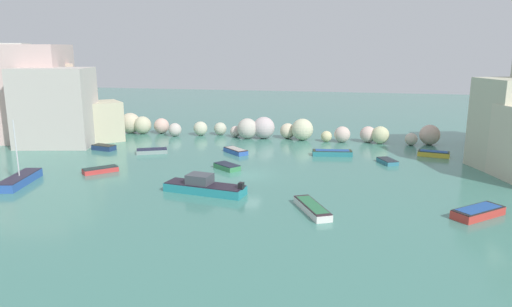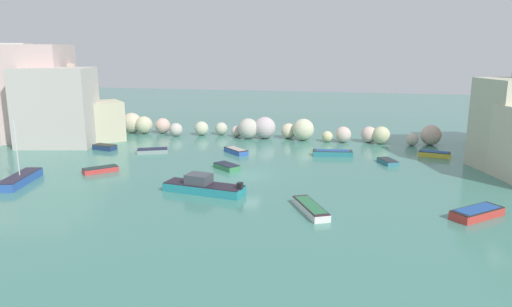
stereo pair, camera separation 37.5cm
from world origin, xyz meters
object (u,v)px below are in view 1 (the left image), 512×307
object	(u,v)px
moored_boat_3	(387,161)
moored_boat_5	(204,186)
moored_boat_4	(100,170)
moored_boat_9	(20,180)
moored_boat_10	(227,167)
moored_boat_2	(312,208)
moored_boat_0	(434,154)
moored_boat_7	(236,151)
moored_boat_8	(478,212)
moored_boat_1	(104,147)
moored_boat_6	(152,151)
moored_boat_11	(332,153)

from	to	relation	value
moored_boat_3	moored_boat_5	size ratio (longest dim) A/B	0.39
moored_boat_4	moored_boat_9	bearing A→B (deg)	-0.50
moored_boat_3	moored_boat_5	world-z (taller)	moored_boat_5
moored_boat_10	moored_boat_2	bearing A→B (deg)	169.70
moored_boat_9	moored_boat_10	bearing A→B (deg)	105.48
moored_boat_0	moored_boat_5	world-z (taller)	moored_boat_5
moored_boat_4	moored_boat_7	world-z (taller)	moored_boat_7
moored_boat_8	moored_boat_9	bearing A→B (deg)	-42.62
moored_boat_0	moored_boat_7	size ratio (longest dim) A/B	1.06
moored_boat_7	moored_boat_1	bearing A→B (deg)	48.90
moored_boat_6	moored_boat_0	bearing A→B (deg)	164.62
moored_boat_5	moored_boat_10	size ratio (longest dim) A/B	2.35
moored_boat_5	moored_boat_4	bearing A→B (deg)	-9.78
moored_boat_1	moored_boat_4	world-z (taller)	moored_boat_1
moored_boat_10	moored_boat_5	bearing A→B (deg)	129.52
moored_boat_3	moored_boat_9	xyz separation A→B (m)	(-29.90, -13.40, 0.16)
moored_boat_3	moored_boat_9	size ratio (longest dim) A/B	0.47
moored_boat_4	moored_boat_7	size ratio (longest dim) A/B	0.95
moored_boat_1	moored_boat_7	size ratio (longest dim) A/B	0.88
moored_boat_11	moored_boat_4	bearing A→B (deg)	-158.81
moored_boat_3	moored_boat_10	xyz separation A→B (m)	(-14.56, -5.30, 0.04)
moored_boat_7	moored_boat_8	bearing A→B (deg)	-172.96
moored_boat_2	moored_boat_6	xyz separation A→B (m)	(-18.21, 14.64, -0.05)
moored_boat_1	moored_boat_6	world-z (taller)	moored_boat_1
moored_boat_6	moored_boat_11	world-z (taller)	moored_boat_11
moored_boat_1	moored_boat_2	world-z (taller)	moored_boat_1
moored_boat_3	moored_boat_11	distance (m)	5.84
moored_boat_1	moored_boat_11	world-z (taller)	moored_boat_11
moored_boat_0	moored_boat_11	distance (m)	10.34
moored_boat_4	moored_boat_7	bearing A→B (deg)	179.20
moored_boat_0	moored_boat_4	bearing A→B (deg)	34.09
moored_boat_6	moored_boat_10	xyz separation A→B (m)	(9.51, -4.78, 0.01)
moored_boat_4	moored_boat_8	bearing A→B (deg)	124.36
moored_boat_10	moored_boat_6	bearing A→B (deg)	11.59
moored_boat_6	moored_boat_7	distance (m)	8.84
moored_boat_5	moored_boat_9	distance (m)	15.52
moored_boat_1	moored_boat_3	bearing A→B (deg)	-167.79
moored_boat_2	moored_boat_3	xyz separation A→B (m)	(5.86, 15.15, -0.07)
moored_boat_8	moored_boat_2	bearing A→B (deg)	-34.99
moored_boat_0	moored_boat_4	distance (m)	32.75
moored_boat_6	moored_boat_11	size ratio (longest dim) A/B	0.83
moored_boat_6	moored_boat_9	world-z (taller)	moored_boat_9
moored_boat_8	moored_boat_10	xyz separation A→B (m)	(-19.54, 8.54, -0.07)
moored_boat_3	moored_boat_7	size ratio (longest dim) A/B	0.84
moored_boat_6	moored_boat_10	world-z (taller)	moored_boat_10
moored_boat_0	moored_boat_10	xyz separation A→B (m)	(-19.37, -9.33, -0.05)
moored_boat_0	moored_boat_10	size ratio (longest dim) A/B	1.16
moored_boat_1	moored_boat_2	bearing A→B (deg)	159.96
moored_boat_4	moored_boat_7	distance (m)	14.11
moored_boat_2	moored_boat_7	world-z (taller)	moored_boat_2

